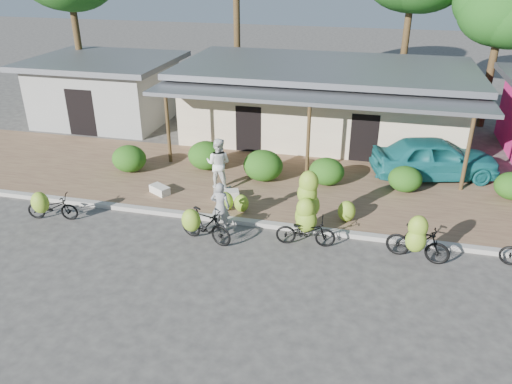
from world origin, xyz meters
TOP-DOWN VIEW (x-y plane):
  - ground at (0.00, 0.00)m, footprint 100.00×100.00m
  - sidewalk at (0.00, 5.00)m, footprint 60.00×6.00m
  - curb at (0.00, 2.00)m, footprint 60.00×0.25m
  - shop_main at (0.00, 10.93)m, footprint 13.00×8.50m
  - shop_grey at (-11.00, 10.99)m, footprint 7.00×6.00m
  - tree_near_right at (7.31, 14.61)m, footprint 4.23×4.04m
  - hedge_0 at (-6.75, 4.82)m, footprint 1.33×1.20m
  - hedge_1 at (-3.93, 5.75)m, footprint 1.43×1.29m
  - hedge_2 at (-1.52, 5.23)m, footprint 1.48×1.33m
  - hedge_3 at (0.82, 5.41)m, footprint 1.29×1.16m
  - hedge_4 at (3.60, 5.49)m, footprint 1.18×1.07m
  - bike_far_left at (-7.47, 0.73)m, footprint 1.74×1.30m
  - bike_left at (-2.26, 0.62)m, footprint 1.85×1.36m
  - bike_center at (0.66, 1.46)m, footprint 1.80×1.20m
  - bike_right at (3.81, 1.02)m, footprint 1.83×1.30m
  - loose_banana_a at (-1.64, 2.58)m, footprint 0.49×0.41m
  - loose_banana_b at (-2.17, 2.55)m, footprint 0.53×0.45m
  - loose_banana_c at (1.76, 2.75)m, footprint 0.56×0.47m
  - sack_near at (-2.40, 3.37)m, footprint 0.94×0.68m
  - sack_far at (-4.81, 3.22)m, footprint 0.84×0.70m
  - vendor at (-2.00, 1.47)m, footprint 0.62×0.44m
  - bystander at (-2.92, 4.20)m, footprint 0.96×0.77m
  - teal_van at (4.67, 7.00)m, footprint 4.95×3.01m

SIDE VIEW (x-z plane):
  - ground at x=0.00m, z-range 0.00..0.00m
  - sidewalk at x=0.00m, z-range 0.00..0.12m
  - curb at x=0.00m, z-range 0.00..0.15m
  - sack_far at x=-4.81m, z-range 0.12..0.40m
  - sack_near at x=-2.40m, z-range 0.12..0.42m
  - loose_banana_a at x=-1.64m, z-range 0.12..0.73m
  - loose_banana_b at x=-2.17m, z-range 0.12..0.78m
  - loose_banana_c at x=1.76m, z-range 0.12..0.82m
  - bike_far_left at x=-7.47m, z-range -0.11..1.16m
  - hedge_4 at x=3.60m, z-range 0.12..1.04m
  - bike_left at x=-2.26m, z-range -0.07..1.29m
  - hedge_3 at x=0.82m, z-range 0.12..1.13m
  - hedge_0 at x=-6.75m, z-range 0.12..1.16m
  - hedge_1 at x=-3.93m, z-range 0.12..1.24m
  - bike_right at x=3.81m, z-range -0.15..1.53m
  - hedge_2 at x=-1.52m, z-range 0.12..1.28m
  - vendor at x=-2.00m, z-range 0.00..1.62m
  - bike_center at x=0.66m, z-range -0.25..1.90m
  - teal_van at x=4.67m, z-range 0.12..1.69m
  - bystander at x=-2.92m, z-range 0.12..2.00m
  - shop_grey at x=-11.00m, z-range 0.04..3.19m
  - shop_main at x=0.00m, z-range 0.05..3.40m
  - tree_near_right at x=7.31m, z-range 1.99..9.14m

